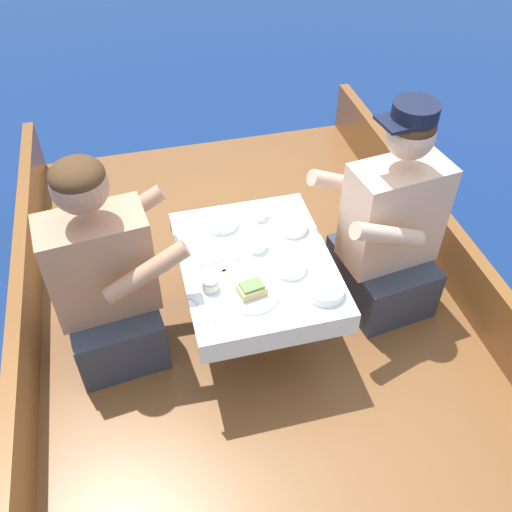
{
  "coord_description": "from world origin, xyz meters",
  "views": [
    {
      "loc": [
        -0.41,
        -1.63,
        2.36
      ],
      "look_at": [
        0.0,
        -0.01,
        0.78
      ],
      "focal_mm": 40.0,
      "sensor_mm": 36.0,
      "label": 1
    }
  ],
  "objects_px": {
    "sandwich": "(252,289)",
    "coffee_cup_starboard": "(260,212)",
    "coffee_cup_port": "(257,243)",
    "tin_can": "(210,284)",
    "person_port": "(106,281)",
    "person_starboard": "(389,232)"
  },
  "relations": [
    {
      "from": "person_starboard",
      "to": "sandwich",
      "type": "height_order",
      "value": "person_starboard"
    },
    {
      "from": "person_starboard",
      "to": "tin_can",
      "type": "xyz_separation_m",
      "value": [
        -0.81,
        -0.16,
        0.04
      ]
    },
    {
      "from": "sandwich",
      "to": "coffee_cup_starboard",
      "type": "distance_m",
      "value": 0.46
    },
    {
      "from": "sandwich",
      "to": "coffee_cup_starboard",
      "type": "xyz_separation_m",
      "value": [
        0.14,
        0.44,
        -0.0
      ]
    },
    {
      "from": "person_port",
      "to": "coffee_cup_port",
      "type": "bearing_deg",
      "value": -6.32
    },
    {
      "from": "coffee_cup_starboard",
      "to": "sandwich",
      "type": "bearing_deg",
      "value": -108.08
    },
    {
      "from": "coffee_cup_starboard",
      "to": "person_port",
      "type": "bearing_deg",
      "value": -163.82
    },
    {
      "from": "person_starboard",
      "to": "sandwich",
      "type": "relative_size",
      "value": 8.92
    },
    {
      "from": "person_starboard",
      "to": "coffee_cup_port",
      "type": "xyz_separation_m",
      "value": [
        -0.58,
        0.02,
        0.05
      ]
    },
    {
      "from": "sandwich",
      "to": "coffee_cup_port",
      "type": "bearing_deg",
      "value": 71.23
    },
    {
      "from": "person_port",
      "to": "tin_can",
      "type": "distance_m",
      "value": 0.43
    },
    {
      "from": "person_starboard",
      "to": "coffee_cup_starboard",
      "type": "height_order",
      "value": "person_starboard"
    },
    {
      "from": "coffee_cup_port",
      "to": "tin_can",
      "type": "height_order",
      "value": "coffee_cup_port"
    },
    {
      "from": "coffee_cup_port",
      "to": "coffee_cup_starboard",
      "type": "distance_m",
      "value": 0.2
    },
    {
      "from": "sandwich",
      "to": "person_port",
      "type": "bearing_deg",
      "value": 155.98
    },
    {
      "from": "coffee_cup_starboard",
      "to": "person_starboard",
      "type": "bearing_deg",
      "value": -22.17
    },
    {
      "from": "tin_can",
      "to": "sandwich",
      "type": "bearing_deg",
      "value": -24.55
    },
    {
      "from": "person_port",
      "to": "coffee_cup_starboard",
      "type": "height_order",
      "value": "person_port"
    },
    {
      "from": "sandwich",
      "to": "coffee_cup_starboard",
      "type": "height_order",
      "value": "same"
    },
    {
      "from": "coffee_cup_starboard",
      "to": "tin_can",
      "type": "height_order",
      "value": "coffee_cup_starboard"
    },
    {
      "from": "person_port",
      "to": "tin_can",
      "type": "relative_size",
      "value": 14.25
    },
    {
      "from": "coffee_cup_port",
      "to": "person_port",
      "type": "bearing_deg",
      "value": -179.53
    }
  ]
}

